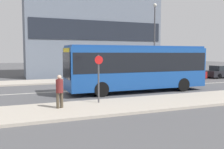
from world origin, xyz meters
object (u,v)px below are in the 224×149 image
object	(u,v)px
pedestrian_near_stop	(60,89)
bus_stop_sign	(99,75)
city_bus	(137,65)
parked_car_0	(183,73)
parked_car_1	(223,72)
street_lamp	(155,34)

from	to	relation	value
pedestrian_near_stop	bus_stop_sign	xyz separation A→B (m)	(2.15, 0.57, 0.59)
city_bus	pedestrian_near_stop	distance (m)	7.43
bus_stop_sign	parked_car_0	bearing A→B (deg)	35.65
parked_car_1	street_lamp	world-z (taller)	street_lamp
city_bus	parked_car_1	xyz separation A→B (m)	(13.71, 5.50, -1.22)
city_bus	parked_car_0	distance (m)	10.05
pedestrian_near_stop	street_lamp	bearing A→B (deg)	-156.20
street_lamp	city_bus	bearing A→B (deg)	-129.19
city_bus	street_lamp	world-z (taller)	street_lamp
parked_car_0	bus_stop_sign	xyz separation A→B (m)	(-12.39, -8.89, 0.96)
parked_car_0	parked_car_1	xyz separation A→B (m)	(5.38, 0.02, -0.00)
city_bus	bus_stop_sign	xyz separation A→B (m)	(-4.06, -3.41, -0.26)
parked_car_0	pedestrian_near_stop	distance (m)	17.36
pedestrian_near_stop	bus_stop_sign	size ratio (longest dim) A/B	0.63
parked_car_0	bus_stop_sign	distance (m)	15.28
parked_car_0	street_lamp	distance (m)	5.15
parked_car_0	parked_car_1	size ratio (longest dim) A/B	1.08
parked_car_1	pedestrian_near_stop	size ratio (longest dim) A/B	2.68
parked_car_1	parked_car_0	bearing A→B (deg)	-179.81
bus_stop_sign	parked_car_1	bearing A→B (deg)	26.62
parked_car_1	street_lamp	bearing A→B (deg)	169.47
pedestrian_near_stop	bus_stop_sign	distance (m)	2.30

